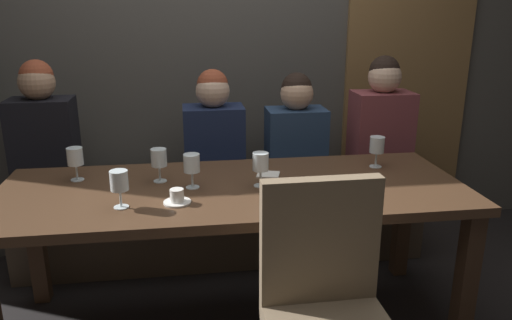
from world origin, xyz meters
The scene contains 19 objects.
back_wall_tiled centered at (0.00, 1.22, 1.50)m, with size 6.00×0.12×3.00m, color #4C4944.
arched_door centered at (1.35, 1.15, 1.36)m, with size 0.90×0.05×2.55m.
dining_table centered at (0.00, 0.00, 0.65)m, with size 2.20×0.84×0.74m.
banquette_bench centered at (0.00, 0.70, 0.23)m, with size 2.50×0.44×0.45m.
chair_near_side centered at (0.26, -0.72, 0.56)m, with size 0.44×0.44×0.98m.
diner_redhead centered at (-1.03, 0.73, 0.84)m, with size 0.36×0.24×0.82m.
diner_bearded centered at (-0.05, 0.72, 0.81)m, with size 0.36×0.24×0.75m.
diner_far_end centered at (0.46, 0.71, 0.79)m, with size 0.36×0.24×0.73m.
diner_near_end centered at (0.99, 0.68, 0.84)m, with size 0.36×0.24×0.82m.
wine_glass_far_left centered at (-0.19, 0.01, 0.86)m, with size 0.08×0.08×0.16m.
wine_glass_center_front centered at (0.78, 0.19, 0.85)m, with size 0.08×0.08×0.16m.
wine_glass_far_right centered at (-0.50, -0.19, 0.85)m, with size 0.08×0.08×0.16m.
wine_glass_near_right centered at (-0.35, 0.12, 0.85)m, with size 0.08×0.08×0.16m.
wine_glass_end_left centered at (-0.75, 0.20, 0.85)m, with size 0.08×0.08×0.16m.
wine_glass_end_right centered at (0.13, -0.01, 0.85)m, with size 0.08×0.08×0.16m.
espresso_cup centered at (-0.26, -0.17, 0.77)m, with size 0.12×0.12×0.06m.
dessert_plate centered at (0.27, -0.27, 0.75)m, with size 0.19×0.19×0.05m.
fork_on_table centered at (0.40, -0.25, 0.74)m, with size 0.02×0.17×0.01m, color silver.
folded_napkin centered at (0.19, 0.14, 0.74)m, with size 0.11×0.10×0.01m, color silver.
Camera 1 is at (-0.21, -2.21, 1.56)m, focal length 35.15 mm.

